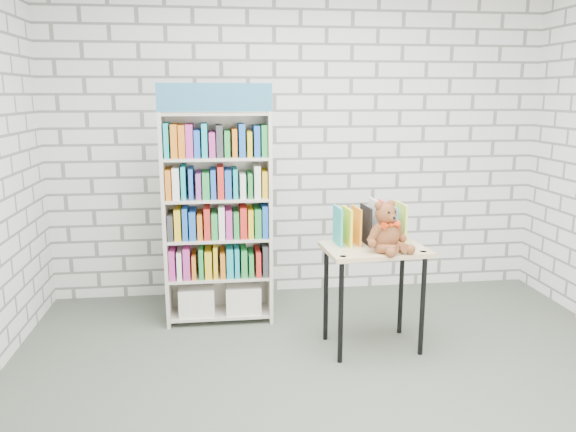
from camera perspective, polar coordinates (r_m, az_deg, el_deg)
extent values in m
plane|color=#474F42|center=(3.66, 5.93, -17.88)|extent=(4.50, 4.50, 0.00)
cube|color=silver|center=(5.15, 1.23, 7.43)|extent=(4.50, 0.02, 2.80)
cube|color=silver|center=(1.38, 26.42, -7.39)|extent=(4.50, 0.02, 2.80)
cube|color=beige|center=(4.55, -12.32, -0.45)|extent=(0.03, 0.33, 1.71)
cube|color=beige|center=(4.55, -1.93, -0.18)|extent=(0.03, 0.33, 1.71)
cube|color=beige|center=(4.69, -7.13, 0.10)|extent=(0.85, 0.02, 1.71)
cube|color=teal|center=(4.27, -7.46, 11.86)|extent=(0.85, 0.02, 0.21)
cube|color=beige|center=(4.77, -6.87, -9.69)|extent=(0.80, 0.31, 0.02)
cube|color=beige|center=(4.66, -6.97, -6.02)|extent=(0.80, 0.31, 0.02)
cube|color=beige|center=(4.57, -7.08, -2.17)|extent=(0.80, 0.31, 0.02)
cube|color=beige|center=(4.50, -7.18, 1.80)|extent=(0.80, 0.31, 0.02)
cube|color=beige|center=(4.45, -7.29, 5.88)|extent=(0.80, 0.31, 0.02)
cube|color=beige|center=(4.43, -7.41, 10.28)|extent=(0.80, 0.31, 0.02)
cube|color=silver|center=(4.73, -9.23, -8.34)|extent=(0.28, 0.27, 0.23)
cube|color=silver|center=(4.73, -4.59, -8.21)|extent=(0.28, 0.27, 0.23)
cube|color=yellow|center=(4.61, -7.01, -4.57)|extent=(0.80, 0.27, 0.23)
cube|color=blue|center=(4.53, -7.12, -0.67)|extent=(0.80, 0.27, 0.23)
cube|color=green|center=(4.47, -7.23, 3.36)|extent=(0.80, 0.27, 0.23)
cube|color=orange|center=(4.43, -7.34, 7.48)|extent=(0.80, 0.27, 0.23)
cube|color=tan|center=(4.06, 8.78, -3.35)|extent=(0.75, 0.55, 0.03)
cylinder|color=black|center=(3.92, 5.39, -9.76)|extent=(0.04, 0.04, 0.73)
cylinder|color=black|center=(4.27, 3.87, -7.88)|extent=(0.04, 0.04, 0.73)
cylinder|color=black|center=(4.13, 13.51, -8.90)|extent=(0.04, 0.04, 0.73)
cylinder|color=black|center=(4.46, 11.42, -7.20)|extent=(0.04, 0.04, 0.73)
cylinder|color=black|center=(3.80, 5.62, -4.13)|extent=(0.05, 0.05, 0.01)
cylinder|color=black|center=(4.01, 13.58, -3.56)|extent=(0.05, 0.05, 0.01)
cube|color=teal|center=(4.05, 5.09, -0.89)|extent=(0.03, 0.22, 0.30)
cube|color=yellow|center=(4.07, 6.02, -0.85)|extent=(0.03, 0.22, 0.30)
cube|color=orange|center=(4.10, 6.94, -0.80)|extent=(0.03, 0.22, 0.30)
cube|color=black|center=(4.12, 7.85, -0.75)|extent=(0.03, 0.22, 0.30)
cube|color=white|center=(4.14, 8.75, -0.71)|extent=(0.03, 0.22, 0.30)
cube|color=red|center=(4.16, 9.64, -0.66)|extent=(0.03, 0.22, 0.30)
cube|color=teal|center=(4.19, 10.51, -0.62)|extent=(0.03, 0.22, 0.30)
cube|color=#D4EC4E|center=(4.22, 11.38, -0.58)|extent=(0.03, 0.22, 0.30)
ellipsoid|color=maroon|center=(3.97, 9.79, -1.97)|extent=(0.21, 0.18, 0.21)
sphere|color=maroon|center=(3.93, 9.92, 0.26)|extent=(0.15, 0.15, 0.15)
sphere|color=maroon|center=(3.89, 9.19, 1.07)|extent=(0.06, 0.06, 0.06)
sphere|color=maroon|center=(3.96, 10.43, 1.21)|extent=(0.06, 0.06, 0.06)
sphere|color=maroon|center=(3.89, 10.46, -0.19)|extent=(0.06, 0.06, 0.06)
sphere|color=black|center=(3.86, 10.19, 0.34)|extent=(0.02, 0.02, 0.02)
sphere|color=black|center=(3.90, 10.78, 0.42)|extent=(0.02, 0.02, 0.02)
sphere|color=black|center=(3.87, 10.71, -0.19)|extent=(0.02, 0.02, 0.02)
cylinder|color=maroon|center=(3.88, 8.79, -1.80)|extent=(0.12, 0.08, 0.15)
cylinder|color=maroon|center=(4.01, 11.14, -1.43)|extent=(0.10, 0.11, 0.15)
sphere|color=maroon|center=(3.87, 8.55, -2.75)|extent=(0.06, 0.06, 0.06)
sphere|color=maroon|center=(4.03, 11.56, -2.24)|extent=(0.06, 0.06, 0.06)
cylinder|color=maroon|center=(3.87, 10.03, -3.33)|extent=(0.15, 0.16, 0.08)
cylinder|color=maroon|center=(3.94, 11.37, -3.08)|extent=(0.07, 0.16, 0.08)
sphere|color=maroon|center=(3.81, 10.40, -3.69)|extent=(0.07, 0.07, 0.07)
sphere|color=maroon|center=(3.91, 12.31, -3.33)|extent=(0.07, 0.07, 0.07)
cone|color=red|center=(3.88, 10.01, -0.95)|extent=(0.08, 0.07, 0.06)
cone|color=red|center=(3.92, 10.79, -0.83)|extent=(0.08, 0.07, 0.06)
sphere|color=red|center=(3.90, 10.43, -0.90)|extent=(0.03, 0.03, 0.03)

